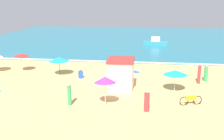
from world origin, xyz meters
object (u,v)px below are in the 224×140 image
at_px(beach_umbrella_5, 105,80).
at_px(small_boat_0, 156,42).
at_px(lifeguard_cabana, 121,74).
at_px(beachgoer_4, 147,101).
at_px(beach_umbrella_1, 21,55).
at_px(beachgoer_1, 69,94).
at_px(beachgoer_0, 81,74).
at_px(beach_umbrella_3, 59,59).
at_px(beachgoer_5, 206,74).
at_px(beachgoer_2, 199,74).
at_px(parked_bicycle, 191,100).
at_px(beach_umbrella_2, 175,72).

xyz_separation_m(beach_umbrella_5, small_boat_0, (4.71, 27.47, -1.48)).
distance_m(lifeguard_cabana, beachgoer_4, 5.21).
bearing_deg(beach_umbrella_1, beachgoer_1, -47.19).
relative_size(lifeguard_cabana, beachgoer_1, 1.59).
distance_m(beachgoer_4, small_boat_0, 28.14).
relative_size(beachgoer_0, beachgoer_4, 0.57).
relative_size(beach_umbrella_1, beachgoer_0, 2.44).
height_order(beach_umbrella_1, beach_umbrella_3, beach_umbrella_1).
bearing_deg(small_boat_0, beach_umbrella_5, -99.73).
distance_m(beach_umbrella_3, beachgoer_5, 15.05).
height_order(beach_umbrella_1, beachgoer_2, beach_umbrella_1).
height_order(beach_umbrella_3, parked_bicycle, beach_umbrella_3).
height_order(beach_umbrella_2, small_boat_0, beach_umbrella_2).
xyz_separation_m(beachgoer_0, beachgoer_1, (0.88, -6.99, 0.47)).
xyz_separation_m(lifeguard_cabana, beach_umbrella_1, (-11.58, 4.46, 0.46)).
xyz_separation_m(beach_umbrella_1, beachgoer_5, (19.68, -1.17, -1.10)).
relative_size(lifeguard_cabana, beach_umbrella_3, 1.20).
distance_m(beach_umbrella_1, beach_umbrella_3, 4.75).
relative_size(beach_umbrella_5, beachgoer_2, 1.23).
xyz_separation_m(beach_umbrella_1, beachgoer_0, (7.18, -1.72, -1.48)).
height_order(beach_umbrella_5, beachgoer_2, beach_umbrella_5).
bearing_deg(small_boat_0, beachgoer_0, -111.84).
height_order(beachgoer_5, small_boat_0, beachgoer_5).
bearing_deg(beachgoer_1, beach_umbrella_1, 132.81).
bearing_deg(beachgoer_4, beach_umbrella_5, 168.56).
height_order(beach_umbrella_1, beachgoer_0, beach_umbrella_1).
bearing_deg(beachgoer_4, beachgoer_0, 132.30).
height_order(beach_umbrella_1, small_boat_0, beach_umbrella_1).
xyz_separation_m(beachgoer_1, beachgoer_2, (10.82, 6.76, 0.06)).
height_order(beachgoer_0, beachgoer_1, beachgoer_1).
bearing_deg(beachgoer_5, beachgoer_0, -177.49).
relative_size(parked_bicycle, beachgoer_1, 0.99).
height_order(beach_umbrella_2, beachgoer_1, beach_umbrella_2).
height_order(beach_umbrella_3, small_boat_0, beach_umbrella_3).
bearing_deg(beachgoer_4, parked_bicycle, 25.82).
xyz_separation_m(lifeguard_cabana, beach_umbrella_3, (-6.91, 3.58, 0.31)).
xyz_separation_m(lifeguard_cabana, beachgoer_4, (2.31, -4.62, -0.67)).
relative_size(beach_umbrella_3, beachgoer_2, 1.22).
bearing_deg(beachgoer_1, lifeguard_cabana, 50.31).
distance_m(beachgoer_2, small_boat_0, 21.24).
xyz_separation_m(beachgoer_2, beachgoer_4, (-4.99, -7.14, -0.18)).
xyz_separation_m(beachgoer_5, small_boat_0, (-4.19, 20.18, -0.20)).
relative_size(lifeguard_cabana, beachgoer_4, 1.72).
relative_size(lifeguard_cabana, beach_umbrella_5, 1.19).
height_order(lifeguard_cabana, beach_umbrella_5, lifeguard_cabana).
distance_m(parked_bicycle, small_boat_0, 26.53).
distance_m(beach_umbrella_1, beachgoer_4, 16.63).
relative_size(beach_umbrella_2, beach_umbrella_3, 1.17).
relative_size(beach_umbrella_5, beachgoer_4, 1.44).
bearing_deg(parked_bicycle, beachgoer_5, 68.85).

